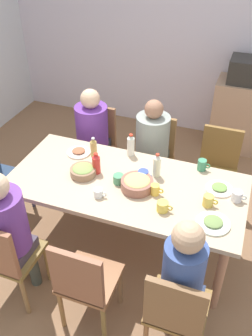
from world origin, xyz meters
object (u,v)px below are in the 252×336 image
object	(u,v)px
chair_1	(176,311)
cup_5	(163,206)
chair_6	(217,167)
bottle_0	(157,166)
chair_4	(5,256)
side_cabinet	(241,116)
plate_2	(213,223)
bowl_1	(137,183)
chair_2	(96,142)
cup_6	(208,201)
person_2	(92,131)
person_4	(7,227)
dining_table	(126,190)
person_3	(152,143)
bottle_3	(131,145)
cup_1	(99,193)
cup_2	(155,190)
person_1	(182,280)
bottle_2	(94,148)
cup_7	(143,175)
plate_1	(79,152)
bowl_0	(83,171)
cup_0	(119,179)
microwave	(250,71)
plate_0	(219,188)
bottle_1	(96,164)
cup_3	(237,196)
chair_3	(154,154)
chair_0	(85,281)

from	to	relation	value
chair_1	cup_5	bearing A→B (deg)	114.42
chair_6	bottle_0	world-z (taller)	bottle_0
chair_4	side_cabinet	distance (m)	3.28
chair_1	plate_2	world-z (taller)	chair_1
side_cabinet	bowl_1	bearing A→B (deg)	-106.88
chair_2	cup_6	world-z (taller)	chair_2
person_2	side_cabinet	bearing A→B (deg)	43.87
person_4	bowl_1	xyz separation A→B (m)	(0.77, 0.71, 0.08)
chair_1	chair_6	size ratio (longest dim) A/B	1.00
dining_table	chair_6	xyz separation A→B (m)	(0.66, 0.84, -0.17)
person_3	bottle_3	size ratio (longest dim) A/B	5.32
person_3	cup_1	distance (m)	1.00
person_3	person_4	distance (m)	1.64
person_2	bottle_0	bearing A→B (deg)	-33.53
cup_2	side_cabinet	xyz separation A→B (m)	(0.50, 2.17, -0.36)
person_1	chair_6	bearing A→B (deg)	90.00
person_2	bottle_2	world-z (taller)	person_2
person_4	bottle_3	bearing A→B (deg)	64.05
side_cabinet	cup_7	bearing A→B (deg)	-107.51
plate_1	bowl_0	xyz separation A→B (m)	(0.18, -0.28, 0.03)
bowl_1	chair_1	bearing A→B (deg)	-55.60
cup_0	microwave	distance (m)	2.30
plate_2	cup_5	size ratio (longest dim) A/B	2.04
chair_2	cup_2	world-z (taller)	chair_2
dining_table	person_3	bearing A→B (deg)	90.00
cup_2	cup_6	world-z (taller)	cup_6
cup_0	bottle_2	bearing A→B (deg)	141.19
dining_table	cup_2	world-z (taller)	cup_2
cup_0	person_3	bearing A→B (deg)	85.94
chair_6	cup_6	size ratio (longest dim) A/B	7.69
cup_6	bottle_3	xyz separation A→B (m)	(-0.79, 0.44, 0.06)
plate_1	bottle_0	bearing A→B (deg)	-5.94
person_4	plate_0	xyz separation A→B (m)	(1.40, 0.93, 0.04)
person_2	person_4	size ratio (longest dim) A/B	0.95
cup_2	bottle_3	world-z (taller)	bottle_3
cup_7	cup_1	bearing A→B (deg)	-129.28
person_4	plate_1	xyz separation A→B (m)	(0.10, 1.01, 0.04)
chair_6	side_cabinet	world-z (taller)	same
cup_1	bottle_1	world-z (taller)	bottle_1
bottle_1	bottle_3	distance (m)	0.40
cup_0	bottle_1	size ratio (longest dim) A/B	0.64
person_2	cup_3	world-z (taller)	person_2
chair_3	bottle_3	world-z (taller)	bottle_3
chair_1	bottle_0	size ratio (longest dim) A/B	4.02
chair_4	bottle_3	world-z (taller)	bottle_3
person_3	cup_6	xyz separation A→B (m)	(0.69, -0.80, 0.11)
chair_0	chair_1	distance (m)	0.66
cup_0	person_1	bearing A→B (deg)	-45.53
person_2	bottle_3	size ratio (longest dim) A/B	5.34
chair_2	cup_7	world-z (taller)	chair_2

